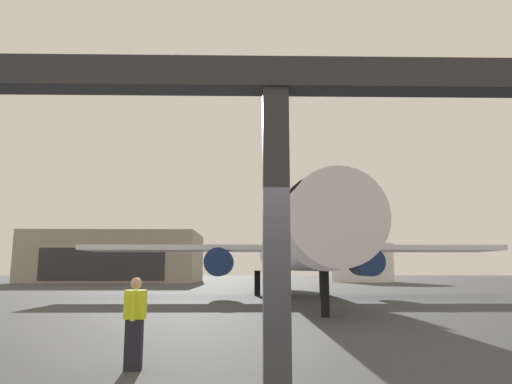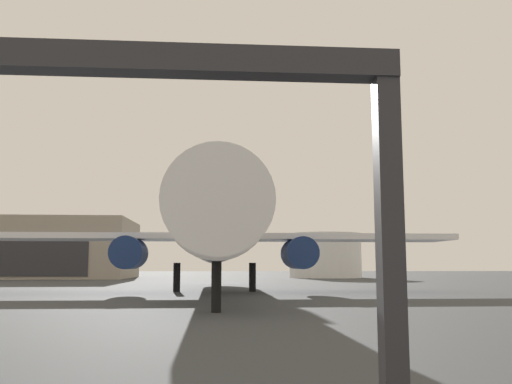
% 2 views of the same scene
% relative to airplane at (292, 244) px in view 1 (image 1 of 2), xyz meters
% --- Properties ---
extents(ground_plane, '(220.00, 220.00, 0.00)m').
position_rel_airplane_xyz_m(ground_plane, '(-2.94, 10.59, -3.68)').
color(ground_plane, '#383A3D').
extents(window_frame, '(8.80, 0.24, 3.54)m').
position_rel_airplane_xyz_m(window_frame, '(-2.94, -29.41, -2.38)').
color(window_frame, brown).
rests_on(window_frame, ground).
extents(airplane, '(29.49, 34.74, 10.56)m').
position_rel_airplane_xyz_m(airplane, '(0.00, 0.00, 0.00)').
color(airplane, silver).
rests_on(airplane, ground).
extents(ground_crew_worker, '(0.40, 0.57, 1.74)m').
position_rel_airplane_xyz_m(ground_crew_worker, '(-5.33, -23.57, -2.78)').
color(ground_crew_worker, black).
rests_on(ground_crew_worker, ground).
extents(distant_hangar, '(24.87, 16.66, 7.50)m').
position_rel_airplane_xyz_m(distant_hangar, '(-23.28, 41.16, 0.07)').
color(distant_hangar, '#9E9384').
rests_on(distant_hangar, ground).
extents(fuel_storage_tank, '(9.66, 9.66, 5.88)m').
position_rel_airplane_xyz_m(fuel_storage_tank, '(14.91, 41.00, -0.74)').
color(fuel_storage_tank, white).
rests_on(fuel_storage_tank, ground).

